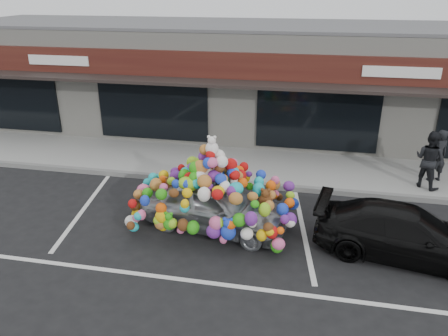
% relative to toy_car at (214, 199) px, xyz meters
% --- Properties ---
extents(ground, '(90.00, 90.00, 0.00)m').
position_rel_toy_car_xyz_m(ground, '(-0.55, 0.05, -0.80)').
color(ground, black).
rests_on(ground, ground).
extents(shop_building, '(24.00, 7.20, 4.31)m').
position_rel_toy_car_xyz_m(shop_building, '(-0.55, 8.49, 1.37)').
color(shop_building, beige).
rests_on(shop_building, ground).
extents(sidewalk, '(26.00, 3.00, 0.15)m').
position_rel_toy_car_xyz_m(sidewalk, '(-0.55, 4.05, -0.72)').
color(sidewalk, '#979792').
rests_on(sidewalk, ground).
extents(kerb, '(26.00, 0.18, 0.16)m').
position_rel_toy_car_xyz_m(kerb, '(-0.55, 2.55, -0.72)').
color(kerb, slate).
rests_on(kerb, ground).
extents(parking_stripe_left, '(0.73, 4.37, 0.01)m').
position_rel_toy_car_xyz_m(parking_stripe_left, '(-3.75, 0.25, -0.79)').
color(parking_stripe_left, silver).
rests_on(parking_stripe_left, ground).
extents(parking_stripe_mid, '(0.73, 4.37, 0.01)m').
position_rel_toy_car_xyz_m(parking_stripe_mid, '(2.25, 0.25, -0.79)').
color(parking_stripe_mid, silver).
rests_on(parking_stripe_mid, ground).
extents(lane_line, '(14.00, 0.12, 0.01)m').
position_rel_toy_car_xyz_m(lane_line, '(1.45, -2.25, -0.79)').
color(lane_line, silver).
rests_on(lane_line, ground).
extents(toy_car, '(2.75, 4.28, 2.34)m').
position_rel_toy_car_xyz_m(toy_car, '(0.00, 0.00, 0.00)').
color(toy_car, '#A6AAB1').
rests_on(toy_car, ground).
extents(black_sedan, '(2.28, 4.23, 1.17)m').
position_rel_toy_car_xyz_m(black_sedan, '(4.49, -0.39, -0.21)').
color(black_sedan, black).
rests_on(black_sedan, ground).
extents(pedestrian_a, '(0.69, 0.57, 1.63)m').
position_rel_toy_car_xyz_m(pedestrian_a, '(6.07, 3.83, 0.17)').
color(pedestrian_a, black).
rests_on(pedestrian_a, sidewalk).
extents(pedestrian_b, '(1.07, 1.05, 1.73)m').
position_rel_toy_car_xyz_m(pedestrian_b, '(5.71, 3.30, 0.22)').
color(pedestrian_b, black).
rests_on(pedestrian_b, sidewalk).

